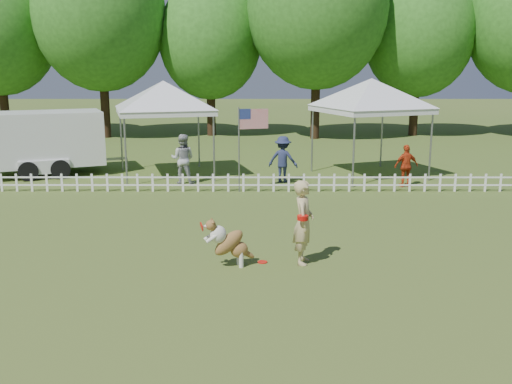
{
  "coord_description": "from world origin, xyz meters",
  "views": [
    {
      "loc": [
        -0.31,
        -11.42,
        4.09
      ],
      "look_at": [
        -0.33,
        2.0,
        1.1
      ],
      "focal_mm": 40.0,
      "sensor_mm": 36.0,
      "label": 1
    }
  ],
  "objects_px": {
    "spectator_b": "(283,159)",
    "flag_pole": "(239,150)",
    "frisbee_on_turf": "(262,262)",
    "canopy_tent_right": "(370,129)",
    "handler": "(303,222)",
    "canopy_tent_left": "(165,130)",
    "spectator_a": "(183,159)",
    "dog": "(230,243)",
    "spectator_c": "(406,166)",
    "cargo_trailer": "(42,143)"
  },
  "relations": [
    {
      "from": "dog",
      "to": "canopy_tent_right",
      "type": "relative_size",
      "value": 0.3
    },
    {
      "from": "canopy_tent_right",
      "to": "flag_pole",
      "type": "distance_m",
      "value": 5.54
    },
    {
      "from": "dog",
      "to": "canopy_tent_right",
      "type": "distance_m",
      "value": 11.14
    },
    {
      "from": "dog",
      "to": "flag_pole",
      "type": "height_order",
      "value": "flag_pole"
    },
    {
      "from": "canopy_tent_left",
      "to": "spectator_b",
      "type": "xyz_separation_m",
      "value": [
        4.36,
        -1.23,
        -0.91
      ]
    },
    {
      "from": "flag_pole",
      "to": "spectator_b",
      "type": "distance_m",
      "value": 2.27
    },
    {
      "from": "canopy_tent_right",
      "to": "flag_pole",
      "type": "xyz_separation_m",
      "value": [
        -4.78,
        -2.76,
        -0.39
      ]
    },
    {
      "from": "dog",
      "to": "spectator_c",
      "type": "xyz_separation_m",
      "value": [
        5.68,
        8.02,
        0.2
      ]
    },
    {
      "from": "dog",
      "to": "canopy_tent_left",
      "type": "distance_m",
      "value": 10.52
    },
    {
      "from": "frisbee_on_turf",
      "to": "canopy_tent_right",
      "type": "relative_size",
      "value": 0.06
    },
    {
      "from": "flag_pole",
      "to": "dog",
      "type": "bearing_deg",
      "value": -107.28
    },
    {
      "from": "spectator_a",
      "to": "spectator_c",
      "type": "distance_m",
      "value": 7.74
    },
    {
      "from": "frisbee_on_turf",
      "to": "canopy_tent_left",
      "type": "bearing_deg",
      "value": 109.97
    },
    {
      "from": "canopy_tent_right",
      "to": "spectator_c",
      "type": "distance_m",
      "value": 2.41
    },
    {
      "from": "canopy_tent_left",
      "to": "dog",
      "type": "bearing_deg",
      "value": -89.79
    },
    {
      "from": "handler",
      "to": "canopy_tent_left",
      "type": "height_order",
      "value": "canopy_tent_left"
    },
    {
      "from": "handler",
      "to": "spectator_b",
      "type": "bearing_deg",
      "value": 8.78
    },
    {
      "from": "frisbee_on_turf",
      "to": "flag_pole",
      "type": "distance_m",
      "value": 7.12
    },
    {
      "from": "canopy_tent_right",
      "to": "cargo_trailer",
      "type": "height_order",
      "value": "canopy_tent_right"
    },
    {
      "from": "dog",
      "to": "spectator_b",
      "type": "distance_m",
      "value": 8.95
    },
    {
      "from": "canopy_tent_left",
      "to": "cargo_trailer",
      "type": "distance_m",
      "value": 4.76
    },
    {
      "from": "canopy_tent_right",
      "to": "spectator_b",
      "type": "relative_size",
      "value": 2.16
    },
    {
      "from": "flag_pole",
      "to": "spectator_a",
      "type": "relative_size",
      "value": 1.58
    },
    {
      "from": "spectator_a",
      "to": "spectator_c",
      "type": "height_order",
      "value": "spectator_a"
    },
    {
      "from": "canopy_tent_left",
      "to": "cargo_trailer",
      "type": "xyz_separation_m",
      "value": [
        -4.72,
        0.19,
        -0.51
      ]
    },
    {
      "from": "spectator_b",
      "to": "spectator_a",
      "type": "bearing_deg",
      "value": 20.96
    },
    {
      "from": "frisbee_on_turf",
      "to": "canopy_tent_right",
      "type": "height_order",
      "value": "canopy_tent_right"
    },
    {
      "from": "canopy_tent_left",
      "to": "spectator_c",
      "type": "xyz_separation_m",
      "value": [
        8.55,
        -2.03,
        -1.01
      ]
    },
    {
      "from": "handler",
      "to": "frisbee_on_turf",
      "type": "xyz_separation_m",
      "value": [
        -0.85,
        0.02,
        -0.88
      ]
    },
    {
      "from": "flag_pole",
      "to": "spectator_a",
      "type": "xyz_separation_m",
      "value": [
        -2.02,
        1.33,
        -0.51
      ]
    },
    {
      "from": "canopy_tent_left",
      "to": "canopy_tent_right",
      "type": "bearing_deg",
      "value": -16.15
    },
    {
      "from": "handler",
      "to": "spectator_c",
      "type": "bearing_deg",
      "value": -19.59
    },
    {
      "from": "spectator_b",
      "to": "flag_pole",
      "type": "bearing_deg",
      "value": 63.13
    },
    {
      "from": "spectator_a",
      "to": "spectator_b",
      "type": "xyz_separation_m",
      "value": [
        3.53,
        0.26,
        -0.05
      ]
    },
    {
      "from": "frisbee_on_turf",
      "to": "cargo_trailer",
      "type": "xyz_separation_m",
      "value": [
        -8.27,
        9.96,
        1.21
      ]
    },
    {
      "from": "canopy_tent_left",
      "to": "spectator_c",
      "type": "relative_size",
      "value": 2.38
    },
    {
      "from": "canopy_tent_left",
      "to": "flag_pole",
      "type": "height_order",
      "value": "canopy_tent_left"
    },
    {
      "from": "canopy_tent_right",
      "to": "spectator_a",
      "type": "relative_size",
      "value": 2.03
    },
    {
      "from": "canopy_tent_right",
      "to": "flag_pole",
      "type": "height_order",
      "value": "canopy_tent_right"
    },
    {
      "from": "handler",
      "to": "spectator_b",
      "type": "xyz_separation_m",
      "value": [
        -0.04,
        8.56,
        -0.07
      ]
    },
    {
      "from": "frisbee_on_turf",
      "to": "spectator_a",
      "type": "relative_size",
      "value": 0.12
    },
    {
      "from": "handler",
      "to": "flag_pole",
      "type": "relative_size",
      "value": 0.64
    },
    {
      "from": "canopy_tent_right",
      "to": "spectator_b",
      "type": "distance_m",
      "value": 3.6
    },
    {
      "from": "canopy_tent_left",
      "to": "cargo_trailer",
      "type": "bearing_deg",
      "value": 161.94
    },
    {
      "from": "spectator_a",
      "to": "handler",
      "type": "bearing_deg",
      "value": 120.35
    },
    {
      "from": "dog",
      "to": "spectator_c",
      "type": "relative_size",
      "value": 0.73
    },
    {
      "from": "canopy_tent_left",
      "to": "spectator_b",
      "type": "bearing_deg",
      "value": -31.45
    },
    {
      "from": "spectator_a",
      "to": "spectator_c",
      "type": "bearing_deg",
      "value": -176.89
    },
    {
      "from": "cargo_trailer",
      "to": "spectator_b",
      "type": "distance_m",
      "value": 9.21
    },
    {
      "from": "handler",
      "to": "flag_pole",
      "type": "bearing_deg",
      "value": 21.06
    }
  ]
}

